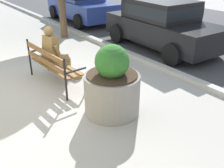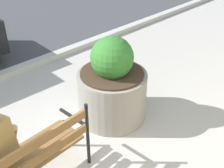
% 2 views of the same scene
% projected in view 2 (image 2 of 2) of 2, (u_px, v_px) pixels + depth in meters
% --- Properties ---
extents(park_bench, '(1.83, 0.63, 0.95)m').
position_uv_depth(park_bench, '(18.00, 165.00, 3.08)').
color(park_bench, brown).
rests_on(park_bench, ground).
extents(concrete_planter, '(1.06, 1.06, 1.37)m').
position_uv_depth(concrete_planter, '(112.00, 87.00, 4.39)').
color(concrete_planter, gray).
rests_on(concrete_planter, ground).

